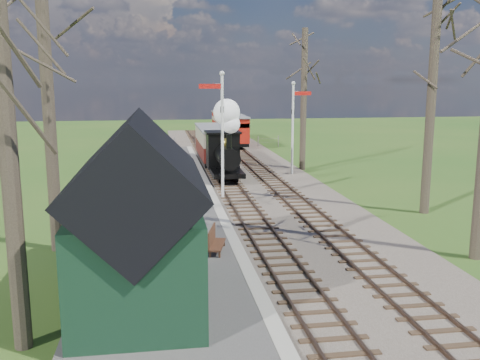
# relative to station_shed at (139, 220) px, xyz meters

# --- Properties ---
(distant_hills) EXTENTS (114.40, 48.00, 22.02)m
(distant_hills) POSITION_rel_station_shed_xyz_m (5.70, 60.38, -18.47)
(distant_hills) COLOR #385B23
(distant_hills) RESTS_ON ground
(ballast_bed) EXTENTS (8.00, 60.00, 0.10)m
(ballast_bed) POSITION_rel_station_shed_xyz_m (5.60, 18.00, -2.22)
(ballast_bed) COLOR brown
(ballast_bed) RESTS_ON ground
(track_near) EXTENTS (1.60, 60.00, 0.15)m
(track_near) POSITION_rel_station_shed_xyz_m (4.30, 18.00, -2.17)
(track_near) COLOR brown
(track_near) RESTS_ON ground
(track_far) EXTENTS (1.60, 60.00, 0.15)m
(track_far) POSITION_rel_station_shed_xyz_m (6.90, 18.00, -2.17)
(track_far) COLOR brown
(track_far) RESTS_ON ground
(platform) EXTENTS (5.00, 44.00, 0.20)m
(platform) POSITION_rel_station_shed_xyz_m (0.80, 10.00, -2.17)
(platform) COLOR #474442
(platform) RESTS_ON ground
(coping_strip) EXTENTS (0.40, 44.00, 0.21)m
(coping_strip) POSITION_rel_station_shed_xyz_m (3.10, 10.00, -2.16)
(coping_strip) COLOR #B2AD9E
(coping_strip) RESTS_ON ground
(station_shed) EXTENTS (3.25, 6.30, 4.78)m
(station_shed) POSITION_rel_station_shed_xyz_m (0.00, 0.00, 0.00)
(station_shed) COLOR black
(station_shed) RESTS_ON platform
(semaphore_near) EXTENTS (1.22, 0.24, 6.22)m
(semaphore_near) POSITION_rel_station_shed_xyz_m (3.53, 12.00, 1.35)
(semaphore_near) COLOR silver
(semaphore_near) RESTS_ON ground
(semaphore_far) EXTENTS (1.22, 0.24, 5.72)m
(semaphore_far) POSITION_rel_station_shed_xyz_m (8.67, 18.00, 1.08)
(semaphore_far) COLOR silver
(semaphore_far) RESTS_ON ground
(bare_trees) EXTENTS (15.51, 22.39, 12.00)m
(bare_trees) POSITION_rel_station_shed_xyz_m (5.63, 6.10, 2.94)
(bare_trees) COLOR #382D23
(bare_trees) RESTS_ON ground
(fence_line) EXTENTS (12.60, 0.08, 1.00)m
(fence_line) POSITION_rel_station_shed_xyz_m (4.60, 32.00, -1.72)
(fence_line) COLOR slate
(fence_line) RESTS_ON ground
(locomotive) EXTENTS (1.84, 4.30, 4.61)m
(locomotive) POSITION_rel_station_shed_xyz_m (4.29, 16.52, -0.15)
(locomotive) COLOR black
(locomotive) RESTS_ON ground
(coach) EXTENTS (2.15, 7.37, 2.26)m
(coach) POSITION_rel_station_shed_xyz_m (4.30, 22.59, -0.72)
(coach) COLOR black
(coach) RESTS_ON ground
(red_carriage_a) EXTENTS (2.13, 5.27, 2.24)m
(red_carriage_a) POSITION_rel_station_shed_xyz_m (6.90, 31.86, -0.73)
(red_carriage_a) COLOR black
(red_carriage_a) RESTS_ON ground
(red_carriage_b) EXTENTS (2.13, 5.27, 2.24)m
(red_carriage_b) POSITION_rel_station_shed_xyz_m (6.90, 37.36, -0.73)
(red_carriage_b) COLOR black
(red_carriage_b) RESTS_ON ground
(sign_board) EXTENTS (0.15, 0.79, 1.15)m
(sign_board) POSITION_rel_station_shed_xyz_m (1.83, 2.58, -1.49)
(sign_board) COLOR #104D37
(sign_board) RESTS_ON platform
(bench) EXTENTS (0.73, 1.47, 0.81)m
(bench) POSITION_rel_station_shed_xyz_m (2.28, 3.41, -1.69)
(bench) COLOR #492A1A
(bench) RESTS_ON platform
(person) EXTENTS (0.38, 0.50, 1.23)m
(person) POSITION_rel_station_shed_xyz_m (1.46, 2.22, -1.45)
(person) COLOR #1B1D31
(person) RESTS_ON platform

